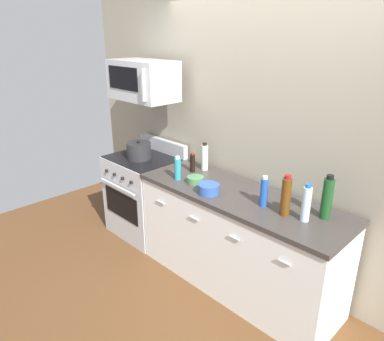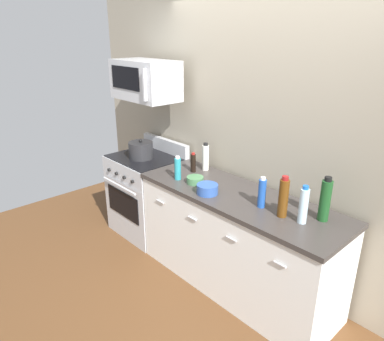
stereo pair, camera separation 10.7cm
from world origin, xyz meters
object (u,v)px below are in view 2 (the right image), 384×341
(bottle_wine_amber, at_px, (283,198))
(bowl_green_glaze, at_px, (195,180))
(bowl_blue_mixing, at_px, (207,189))
(bottle_soda_blue, at_px, (262,193))
(range_oven, at_px, (147,194))
(bottle_soy_sauce_dark, at_px, (193,163))
(bottle_wine_green, at_px, (325,200))
(stockpot, at_px, (141,150))
(microwave, at_px, (145,80))
(bottle_water_clear, at_px, (304,205))
(bottle_vinegar_white, at_px, (206,157))
(bottle_dish_soap, at_px, (178,168))

(bottle_wine_amber, distance_m, bowl_green_glaze, 0.91)
(bowl_blue_mixing, bearing_deg, bottle_soda_blue, 16.07)
(range_oven, height_order, bottle_wine_amber, bottle_wine_amber)
(bottle_soy_sauce_dark, bearing_deg, bowl_blue_mixing, -29.64)
(range_oven, distance_m, bottle_wine_green, 2.15)
(bottle_wine_amber, height_order, stockpot, bottle_wine_amber)
(bottle_soda_blue, relative_size, bowl_blue_mixing, 1.39)
(bottle_wine_amber, bearing_deg, microwave, 176.97)
(stockpot, bearing_deg, bowl_blue_mixing, -6.11)
(bottle_soda_blue, bearing_deg, bottle_water_clear, 2.37)
(microwave, xyz_separation_m, bottle_water_clear, (1.97, -0.07, -0.69))
(bowl_blue_mixing, height_order, stockpot, stockpot)
(stockpot, bearing_deg, bottle_vinegar_white, 19.96)
(bottle_water_clear, height_order, bowl_blue_mixing, bottle_water_clear)
(bowl_blue_mixing, xyz_separation_m, bowl_green_glaze, (-0.24, 0.08, -0.01))
(bottle_wine_green, relative_size, bowl_blue_mixing, 1.86)
(bottle_wine_green, height_order, bowl_green_glaze, bottle_wine_green)
(bottle_water_clear, distance_m, bowl_green_glaze, 1.07)
(stockpot, bearing_deg, bottle_water_clear, 0.76)
(microwave, distance_m, bottle_soy_sauce_dark, 1.01)
(bottle_vinegar_white, relative_size, bottle_soy_sauce_dark, 1.43)
(range_oven, relative_size, bowl_blue_mixing, 5.82)
(bottle_vinegar_white, xyz_separation_m, bottle_soy_sauce_dark, (-0.04, -0.13, -0.04))
(bowl_blue_mixing, bearing_deg, bottle_vinegar_white, 137.05)
(stockpot, bearing_deg, bowl_green_glaze, -2.77)
(bottle_water_clear, bearing_deg, bowl_blue_mixing, -169.70)
(microwave, distance_m, bowl_green_glaze, 1.22)
(bottle_soy_sauce_dark, height_order, bottle_water_clear, bottle_water_clear)
(bottle_soy_sauce_dark, height_order, bottle_soda_blue, bottle_soda_blue)
(microwave, bearing_deg, range_oven, -90.29)
(bottle_soy_sauce_dark, relative_size, bottle_water_clear, 0.67)
(bottle_soy_sauce_dark, distance_m, bottle_water_clear, 1.29)
(bottle_soda_blue, xyz_separation_m, bowl_green_glaze, (-0.70, -0.06, -0.09))
(bottle_soy_sauce_dark, relative_size, bowl_green_glaze, 1.27)
(bottle_dish_soap, relative_size, stockpot, 0.86)
(bottle_wine_amber, distance_m, bottle_soy_sauce_dark, 1.14)
(bottle_soy_sauce_dark, relative_size, bowl_blue_mixing, 1.07)
(bottle_dish_soap, bearing_deg, bottle_vinegar_white, 90.35)
(bottle_wine_green, relative_size, bowl_green_glaze, 2.20)
(microwave, bearing_deg, bottle_water_clear, -2.09)
(bottle_vinegar_white, xyz_separation_m, bottle_wine_green, (1.32, -0.09, 0.03))
(range_oven, relative_size, bottle_dish_soap, 4.70)
(bowl_green_glaze, bearing_deg, bottle_soy_sauce_dark, 140.59)
(bottle_soda_blue, bearing_deg, bottle_wine_amber, -2.70)
(range_oven, xyz_separation_m, bowl_blue_mixing, (1.15, -0.18, 0.49))
(bottle_wine_amber, bearing_deg, bottle_vinegar_white, 166.33)
(range_oven, bearing_deg, microwave, 89.71)
(bottle_wine_amber, height_order, bowl_blue_mixing, bottle_wine_amber)
(bottle_dish_soap, bearing_deg, bowl_green_glaze, 17.61)
(bottle_wine_green, xyz_separation_m, bowl_green_glaze, (-1.14, -0.22, -0.13))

